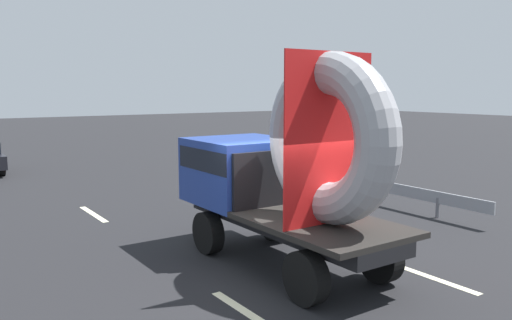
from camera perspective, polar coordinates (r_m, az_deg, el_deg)
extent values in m
plane|color=black|center=(9.77, 3.34, -12.40)|extent=(120.00, 120.00, 0.00)
cylinder|color=black|center=(10.80, -5.32, -8.01)|extent=(0.28, 0.88, 0.88)
cylinder|color=black|center=(11.69, 2.02, -6.75)|extent=(0.28, 0.88, 0.88)
cylinder|color=black|center=(8.33, 5.52, -12.85)|extent=(0.28, 0.88, 0.88)
cylinder|color=black|center=(9.46, 13.58, -10.50)|extent=(0.28, 0.88, 0.88)
cube|color=black|center=(9.91, 3.30, -6.84)|extent=(1.30, 5.06, 0.25)
cube|color=navy|center=(10.96, -1.52, -1.14)|extent=(2.00, 2.03, 1.35)
cube|color=black|center=(10.88, -1.38, 0.37)|extent=(2.02, 1.93, 0.44)
cube|color=black|center=(9.12, 7.24, -7.06)|extent=(2.00, 3.03, 0.10)
cube|color=black|center=(10.10, 1.76, -2.05)|extent=(1.80, 0.08, 1.10)
torus|color=#9E9EA3|center=(8.74, 8.06, 2.32)|extent=(0.72, 2.91, 2.91)
cube|color=red|center=(8.74, 8.06, 2.32)|extent=(1.90, 0.03, 2.91)
cylinder|color=black|center=(22.59, -26.33, -0.82)|extent=(0.21, 0.62, 0.62)
cube|color=gray|center=(17.59, 6.89, -1.49)|extent=(0.06, 12.71, 0.32)
cylinder|color=slate|center=(14.49, 19.46, -5.00)|extent=(0.10, 0.10, 0.55)
cylinder|color=slate|center=(16.50, 10.52, -3.16)|extent=(0.10, 0.10, 0.55)
cylinder|color=slate|center=(18.84, 3.68, -1.68)|extent=(0.10, 0.10, 0.55)
cylinder|color=slate|center=(21.40, -1.57, -0.53)|extent=(0.10, 0.10, 0.55)
cube|color=beige|center=(7.94, 0.30, -17.30)|extent=(0.16, 2.52, 0.01)
cube|color=beige|center=(14.80, -17.55, -5.72)|extent=(0.16, 2.10, 0.01)
cube|color=beige|center=(10.10, 18.51, -12.10)|extent=(0.16, 2.07, 0.01)
cube|color=beige|center=(15.94, -4.88, -4.43)|extent=(0.16, 2.98, 0.01)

